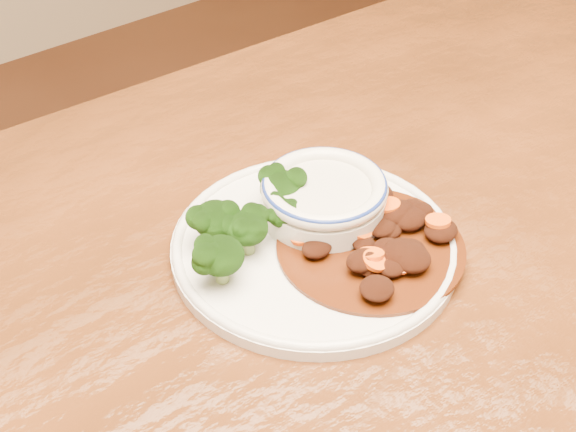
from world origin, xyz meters
TOP-DOWN VIEW (x-y plane):
  - dining_table at (0.00, 0.00)m, footprint 1.54×0.96m
  - dinner_plate at (0.03, 0.09)m, footprint 0.26×0.26m
  - broccoli_florets at (-0.02, 0.12)m, footprint 0.14×0.08m
  - mince_stew at (0.08, 0.05)m, footprint 0.17×0.17m
  - dip_bowl at (0.06, 0.11)m, footprint 0.12×0.12m

SIDE VIEW (x-z plane):
  - dining_table at x=0.00m, z-range 0.30..1.05m
  - dinner_plate at x=0.03m, z-range 0.75..0.77m
  - mince_stew at x=0.08m, z-range 0.76..0.78m
  - dip_bowl at x=0.06m, z-range 0.75..0.81m
  - broccoli_florets at x=-0.02m, z-range 0.77..0.81m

